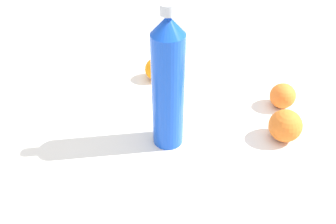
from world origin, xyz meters
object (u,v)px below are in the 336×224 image
(orange_1, at_px, (285,126))
(orange_2, at_px, (156,69))
(orange_0, at_px, (283,96))
(water_bottle, at_px, (168,85))

(orange_1, distance_m, orange_2, 0.38)
(orange_0, height_order, orange_1, orange_1)
(orange_0, xyz_separation_m, orange_1, (-0.11, 0.04, 0.01))
(orange_2, bearing_deg, orange_1, -138.64)
(orange_0, bearing_deg, orange_1, 159.27)
(orange_2, bearing_deg, water_bottle, 178.88)
(water_bottle, distance_m, orange_1, 0.28)
(water_bottle, relative_size, orange_1, 4.30)
(water_bottle, height_order, orange_0, water_bottle)
(water_bottle, height_order, orange_2, water_bottle)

